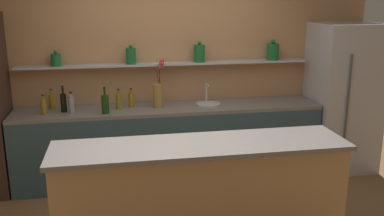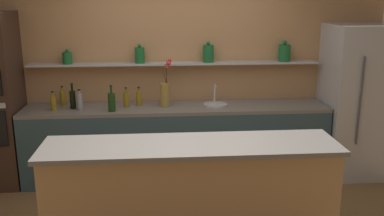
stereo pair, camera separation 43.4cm
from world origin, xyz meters
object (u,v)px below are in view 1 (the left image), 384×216
Objects in this scene: flower_vase at (158,93)px; bottle_oil_6 at (131,100)px; bottle_oil_2 at (44,107)px; sink_fixture at (208,103)px; bottle_spirit_4 at (71,104)px; bottle_oil_5 at (119,101)px; refrigerator at (343,98)px; bottle_oil_1 at (52,101)px; bottle_wine_3 at (105,104)px; bottle_wine_0 at (64,102)px.

bottle_oil_6 is at bearing 167.45° from flower_vase.
sink_fixture is at bearing 2.70° from bottle_oil_2.
bottle_spirit_4 is 1.01× the size of bottle_oil_5.
bottle_spirit_4 is at bearing -175.77° from flower_vase.
refrigerator reaches higher than bottle_oil_1.
bottle_wine_3 is at bearing -140.90° from bottle_oil_6.
bottle_wine_0 is at bearing -179.35° from sink_fixture.
bottle_oil_2 is at bearing -173.59° from bottle_oil_5.
sink_fixture is at bearing -4.05° from bottle_oil_6.
bottle_wine_0 is at bearing -173.73° from bottle_oil_6.
bottle_wine_3 is (0.47, -0.16, -0.00)m from bottle_wine_0.
bottle_spirit_4 is at bearing -171.28° from bottle_oil_5.
refrigerator is 8.27× the size of bottle_oil_2.
bottle_wine_0 is at bearing 18.74° from bottle_oil_2.
bottle_oil_6 is at bearing 39.10° from bottle_wine_3.
sink_fixture reaches higher than bottle_oil_5.
refrigerator is 3.69m from bottle_oil_2.
bottle_spirit_4 is at bearing -33.18° from bottle_wine_0.
bottle_oil_6 is (0.77, 0.09, -0.03)m from bottle_wine_0.
flower_vase reaches higher than bottle_spirit_4.
bottle_oil_1 is at bearing 136.40° from bottle_spirit_4.
bottle_wine_3 is at bearing -14.95° from bottle_spirit_4.
bottle_oil_1 is 0.34m from bottle_spirit_4.
refrigerator is at bearing 0.65° from bottle_oil_2.
bottle_oil_5 is (0.78, -0.15, 0.00)m from bottle_oil_1.
bottle_oil_1 is at bearing 176.81° from refrigerator.
sink_fixture is 1.28× the size of bottle_oil_6.
bottle_wine_3 is 0.24m from bottle_oil_5.
sink_fixture is 1.71m from bottle_wine_0.
bottle_oil_5 is (0.53, 0.08, -0.00)m from bottle_spirit_4.
refrigerator reaches higher than bottle_oil_5.
bottle_oil_2 is 1.00m from bottle_oil_6.
bottle_oil_5 is (-0.47, 0.01, -0.08)m from flower_vase.
flower_vase is (-2.38, 0.04, 0.15)m from refrigerator.
bottle_oil_1 is 0.71m from bottle_wine_3.
refrigerator is 1.77m from sink_fixture.
bottle_oil_2 is (-1.30, -0.09, -0.08)m from flower_vase.
sink_fixture is 1.20× the size of bottle_spirit_4.
refrigerator is 7.75× the size of bottle_spirit_4.
refrigerator reaches higher than bottle_wine_3.
bottle_wine_0 is 1.29× the size of bottle_oil_1.
flower_vase is 0.63m from sink_fixture.
bottle_oil_1 is 0.25m from bottle_oil_2.
bottle_oil_5 reaches higher than bottle_oil_2.
bottle_wine_3 is at bearing -129.92° from bottle_oil_5.
bottle_oil_2 is (-1.92, -0.09, 0.07)m from sink_fixture.
bottle_wine_0 is 0.11m from bottle_spirit_4.
sink_fixture is at bearing 2.79° from bottle_spirit_4.
bottle_oil_1 is (-3.63, 0.20, 0.07)m from refrigerator.
refrigerator is at bearing -0.49° from bottle_wine_0.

